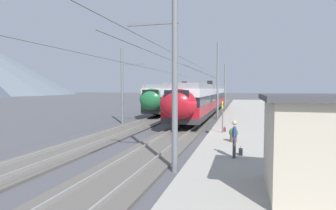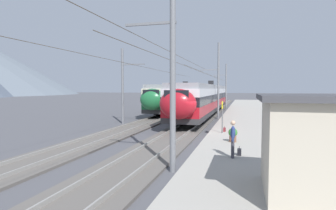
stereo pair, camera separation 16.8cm
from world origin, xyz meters
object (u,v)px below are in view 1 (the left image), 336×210
Objects in this scene: handbag_beside_passenger at (241,152)px; catenary_mast_east at (224,86)px; potted_plant_platform_edge at (233,134)px; platform_shelter at (305,144)px; train_far_track at (178,97)px; catenary_mast_west at (172,66)px; platform_sign at (223,110)px; catenary_mast_mid at (216,80)px; train_near_platform at (205,98)px; passenger_walking at (234,137)px; handbag_near_sign at (225,130)px; catenary_mast_far_side at (124,84)px.

catenary_mast_east is at bearing 4.92° from handbag_beside_passenger.
potted_plant_platform_edge is 0.24× the size of platform_shelter.
catenary_mast_west is at bearing -167.76° from train_far_track.
platform_sign is (8.81, -1.47, -2.38)m from catenary_mast_west.
platform_shelter is (-22.62, -4.52, -2.55)m from catenary_mast_mid.
potted_plant_platform_edge is at bearing -175.36° from catenary_mast_east.
train_near_platform is 0.70× the size of catenary_mast_west.
passenger_walking is 4.22× the size of handbag_near_sign.
train_near_platform reaches higher than handbag_beside_passenger.
catenary_mast_far_side is at bearing 148.61° from train_near_platform.
catenary_mast_east is at bearing 7.10° from platform_shelter.
platform_shelter is (-26.52, -6.27, -0.44)m from train_near_platform.
train_far_track is 0.56× the size of catenary_mast_east.
handbag_beside_passenger is (-31.91, -2.75, -3.39)m from catenary_mast_east.
potted_plant_platform_edge reaches higher than handbag_beside_passenger.
platform_sign is at bearing -117.16° from catenary_mast_far_side.
handbag_beside_passenger is (-18.08, -2.73, -3.89)m from catenary_mast_mid.
train_near_platform is 24.52m from catenary_mast_west.
catenary_mast_far_side reaches higher than passenger_walking.
potted_plant_platform_edge is at bearing -22.35° from catenary_mast_west.
train_near_platform is 6.45m from train_far_track.
handbag_beside_passenger is at bearing -172.60° from potted_plant_platform_edge.
catenary_mast_far_side reaches higher than train_near_platform.
platform_sign is 7.10m from passenger_walking.
potted_plant_platform_edge is (-18.74, -4.05, -1.47)m from train_near_platform.
passenger_walking reaches higher than handbag_near_sign.
catenary_mast_mid is 1.00× the size of catenary_mast_far_side.
train_far_track is 0.56× the size of catenary_mast_far_side.
train_near_platform is 19.23m from potted_plant_platform_edge.
platform_sign is at bearing -176.67° from catenary_mast_east.
potted_plant_platform_edge is (-14.85, -2.31, -3.58)m from catenary_mast_mid.
catenary_mast_west is (-28.95, -6.28, 2.08)m from train_far_track.
catenary_mast_mid is at bearing 11.31° from platform_shelter.
handbag_near_sign is at bearing -113.80° from catenary_mast_far_side.
catenary_mast_west is 5.30m from handbag_beside_passenger.
passenger_walking is at bearing -177.93° from potted_plant_platform_edge.
passenger_walking is 1.02m from handbag_beside_passenger.
potted_plant_platform_edge is at bearing 15.88° from platform_shelter.
platform_shelter is at bearing -168.69° from catenary_mast_mid.
potted_plant_platform_edge is at bearing -167.80° from train_near_platform.
catenary_mast_east reaches higher than potted_plant_platform_edge.
catenary_mast_far_side reaches higher than platform_shelter.
potted_plant_platform_edge is 8.15m from platform_shelter.
train_near_platform is 14.71× the size of platform_sign.
catenary_mast_far_side is 109.58× the size of handbag_beside_passenger.
catenary_mast_west is 34.31m from catenary_mast_east.
train_far_track is 21.58m from platform_sign.
catenary_mast_mid is 57.27× the size of potted_plant_platform_edge.
catenary_mast_west is 20.47m from catenary_mast_mid.
handbag_beside_passenger is (-26.55, -9.01, -1.77)m from train_far_track.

